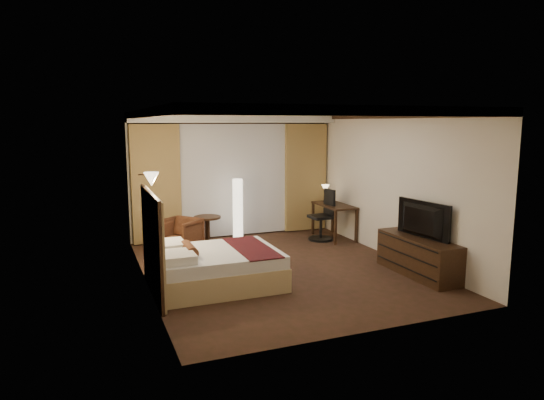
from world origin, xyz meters
name	(u,v)px	position (x,y,z in m)	size (l,w,h in m)	color
floor	(280,269)	(0.00, 0.00, 0.00)	(4.50, 5.50, 0.01)	#302112
ceiling	(281,111)	(0.00, 0.00, 2.70)	(4.50, 5.50, 0.01)	white
back_wall	(233,175)	(0.00, 2.75, 1.35)	(4.50, 0.02, 2.70)	silver
left_wall	(144,199)	(-2.25, 0.00, 1.35)	(0.02, 5.50, 2.70)	silver
right_wall	(393,186)	(2.25, 0.00, 1.35)	(0.02, 5.50, 2.70)	silver
crown_molding	(281,114)	(0.00, 0.00, 2.64)	(4.50, 5.50, 0.12)	black
soffit	(236,118)	(0.00, 2.50, 2.60)	(4.50, 0.50, 0.20)	white
curtain_sheer	(234,180)	(0.00, 2.67, 1.25)	(2.48, 0.04, 2.45)	silver
curtain_left_drape	(156,184)	(-1.70, 2.61, 1.25)	(1.00, 0.14, 2.45)	#A17E4A
curtain_right_drape	(305,177)	(1.70, 2.61, 1.25)	(1.00, 0.14, 2.45)	#A17E4A
wall_sconce	(151,179)	(-2.09, 0.31, 1.62)	(0.24, 0.24, 0.24)	white
bed	(217,268)	(-1.25, -0.43, 0.28)	(1.89, 1.47, 0.55)	white
headboard	(153,244)	(-2.20, -0.43, 0.75)	(0.12, 1.77, 1.50)	tan
armchair	(180,233)	(-1.38, 1.86, 0.36)	(0.69, 0.65, 0.71)	#442614
side_table	(208,231)	(-0.77, 2.05, 0.30)	(0.55, 0.55, 0.61)	black
floor_lamp	(238,210)	(-0.08, 2.17, 0.67)	(0.28, 0.28, 1.35)	white
desk	(334,221)	(1.95, 1.66, 0.38)	(0.55, 1.15, 0.75)	black
desk_lamp	(325,194)	(1.95, 2.09, 0.92)	(0.18, 0.18, 0.34)	#FFD899
office_chair	(321,215)	(1.61, 1.61, 0.55)	(0.53, 0.53, 1.10)	black
dresser	(418,256)	(2.00, -1.13, 0.32)	(0.50, 1.64, 0.64)	black
television	(418,219)	(1.97, -1.13, 0.96)	(1.11, 0.64, 0.15)	black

